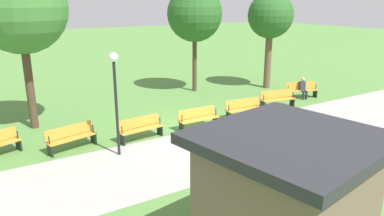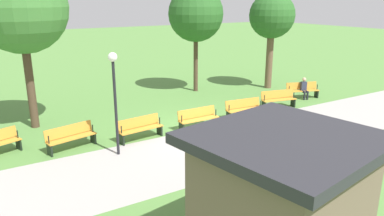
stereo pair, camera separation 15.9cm
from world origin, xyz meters
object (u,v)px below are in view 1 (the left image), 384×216
object	(u,v)px
bench_4	(141,128)
tree_0	(270,17)
bench_0	(301,90)
bench_3	(198,118)
bench_1	(277,98)
person_seated	(303,87)
tree_2	(20,8)
bench_2	(244,108)
tree_1	(195,14)
lamp_post	(115,84)
bench_5	(71,137)
kiosk	(285,207)

from	to	relation	value
bench_4	tree_0	bearing A→B (deg)	-165.18
bench_0	bench_3	bearing A→B (deg)	28.37
bench_0	bench_3	size ratio (longest dim) A/B	1.03
bench_1	bench_4	bearing A→B (deg)	15.77
bench_0	person_seated	size ratio (longest dim) A/B	1.58
tree_2	bench_2	bearing A→B (deg)	156.53
bench_0	tree_2	world-z (taller)	tree_2
tree_0	tree_2	world-z (taller)	tree_2
bench_3	tree_1	xyz separation A→B (m)	(-3.53, -5.89, 4.07)
bench_0	bench_3	xyz separation A→B (m)	(7.77, 1.29, 0.00)
bench_0	bench_3	world-z (taller)	same
tree_0	lamp_post	distance (m)	12.95
tree_1	bench_0	bearing A→B (deg)	132.69
bench_5	kiosk	size ratio (longest dim) A/B	0.53
bench_3	tree_1	world-z (taller)	tree_1
lamp_post	kiosk	size ratio (longest dim) A/B	1.02
tree_0	person_seated	bearing A→B (deg)	87.68
bench_3	bench_5	size ratio (longest dim) A/B	0.97
bench_1	kiosk	bearing A→B (deg)	58.47
bench_3	kiosk	distance (m)	9.01
bench_4	bench_5	bearing A→B (deg)	-15.73
bench_1	bench_5	world-z (taller)	same
bench_1	bench_3	bearing A→B (deg)	18.91
bench_2	bench_4	distance (m)	5.27
bench_1	kiosk	world-z (taller)	kiosk
bench_2	person_seated	bearing A→B (deg)	-162.62
person_seated	tree_1	world-z (taller)	tree_1
tree_1	bench_5	bearing A→B (deg)	31.22
tree_1	tree_0	bearing A→B (deg)	158.83
tree_1	bench_2	bearing A→B (deg)	81.13
bench_3	tree_2	distance (m)	8.49
bench_4	tree_2	world-z (taller)	tree_2
bench_0	person_seated	world-z (taller)	person_seated
tree_1	tree_2	size ratio (longest dim) A/B	0.89
person_seated	tree_0	xyz separation A→B (m)	(-0.12, -3.06, 3.74)
bench_2	bench_5	world-z (taller)	same
bench_2	tree_2	distance (m)	10.46
tree_0	tree_2	bearing A→B (deg)	1.32
tree_1	lamp_post	size ratio (longest dim) A/B	1.68
tree_1	kiosk	bearing A→B (deg)	64.04
bench_4	tree_1	distance (m)	9.36
bench_1	bench_3	distance (m)	5.27
bench_1	bench_3	size ratio (longest dim) A/B	1.03
bench_3	tree_0	distance (m)	9.74
tree_1	tree_2	xyz separation A→B (m)	(9.52, 2.00, 0.51)
bench_5	tree_2	xyz separation A→B (m)	(0.76, -3.31, 4.58)
bench_0	bench_3	distance (m)	7.88
bench_2	tree_0	world-z (taller)	tree_0
lamp_post	bench_4	bearing A→B (deg)	-142.96
bench_1	tree_0	distance (m)	5.95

